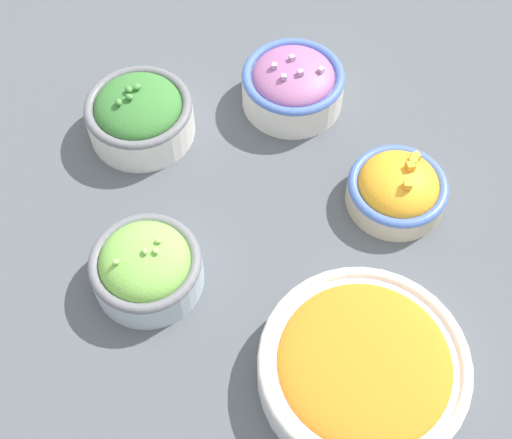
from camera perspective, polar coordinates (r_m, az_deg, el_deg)
The scene contains 6 objects.
ground_plane at distance 0.82m, azimuth 0.00°, elevation -1.11°, with size 3.00×3.00×0.00m, color #4C5156.
bowl_red_onion at distance 0.91m, azimuth 2.97°, elevation 10.81°, with size 0.13×0.13×0.07m.
bowl_lettuce at distance 0.77m, azimuth -8.78°, elevation -3.72°, with size 0.12×0.12×0.07m.
bowl_carrots at distance 0.72m, azimuth 8.57°, elevation -11.56°, with size 0.21×0.21×0.05m.
bowl_squash at distance 0.84m, azimuth 11.24°, elevation 2.45°, with size 0.12×0.12×0.07m.
bowl_broccoli at distance 0.89m, azimuth -9.31°, elevation 8.37°, with size 0.13×0.13×0.08m.
Camera 1 is at (0.42, 0.03, 0.70)m, focal length 50.00 mm.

